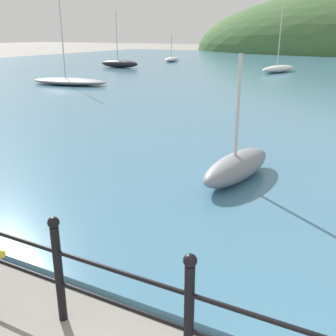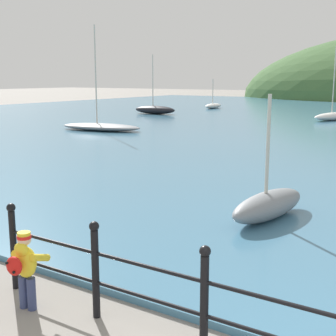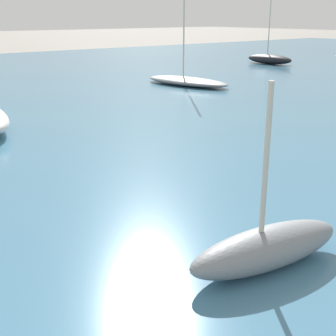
{
  "view_description": "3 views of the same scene",
  "coord_description": "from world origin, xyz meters",
  "px_view_note": "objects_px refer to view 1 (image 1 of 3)",
  "views": [
    {
      "loc": [
        -0.13,
        -1.04,
        2.91
      ],
      "look_at": [
        -3.03,
        4.52,
        0.74
      ],
      "focal_mm": 42.0,
      "sensor_mm": 36.0,
      "label": 1
    },
    {
      "loc": [
        0.83,
        -2.42,
        2.85
      ],
      "look_at": [
        -3.85,
        4.83,
        1.18
      ],
      "focal_mm": 50.0,
      "sensor_mm": 36.0,
      "label": 2
    },
    {
      "loc": [
        1.09,
        1.72,
        3.28
      ],
      "look_at": [
        -4.46,
        6.23,
        0.93
      ],
      "focal_mm": 50.0,
      "sensor_mm": 36.0,
      "label": 3
    }
  ],
  "objects_px": {
    "boat_nearest_quay": "(120,64)",
    "boat_mid_harbor": "(69,81)",
    "boat_blue_hull": "(279,68)",
    "boat_green_fishing": "(172,59)",
    "boat_red_dinghy": "(237,166)"
  },
  "relations": [
    {
      "from": "boat_blue_hull",
      "to": "boat_mid_harbor",
      "type": "relative_size",
      "value": 0.88
    },
    {
      "from": "boat_blue_hull",
      "to": "boat_nearest_quay",
      "type": "height_order",
      "value": "boat_blue_hull"
    },
    {
      "from": "boat_red_dinghy",
      "to": "boat_mid_harbor",
      "type": "bearing_deg",
      "value": 142.22
    },
    {
      "from": "boat_mid_harbor",
      "to": "boat_red_dinghy",
      "type": "bearing_deg",
      "value": -37.78
    },
    {
      "from": "boat_blue_hull",
      "to": "boat_red_dinghy",
      "type": "bearing_deg",
      "value": -79.29
    },
    {
      "from": "boat_blue_hull",
      "to": "boat_mid_harbor",
      "type": "distance_m",
      "value": 15.66
    },
    {
      "from": "boat_blue_hull",
      "to": "boat_nearest_quay",
      "type": "bearing_deg",
      "value": -171.42
    },
    {
      "from": "boat_blue_hull",
      "to": "boat_mid_harbor",
      "type": "bearing_deg",
      "value": -124.58
    },
    {
      "from": "boat_mid_harbor",
      "to": "boat_red_dinghy",
      "type": "height_order",
      "value": "boat_mid_harbor"
    },
    {
      "from": "boat_nearest_quay",
      "to": "boat_mid_harbor",
      "type": "distance_m",
      "value": 11.66
    },
    {
      "from": "boat_nearest_quay",
      "to": "boat_red_dinghy",
      "type": "relative_size",
      "value": 1.81
    },
    {
      "from": "boat_blue_hull",
      "to": "boat_green_fishing",
      "type": "bearing_deg",
      "value": 151.9
    },
    {
      "from": "boat_green_fishing",
      "to": "boat_blue_hull",
      "type": "bearing_deg",
      "value": -28.1
    },
    {
      "from": "boat_blue_hull",
      "to": "boat_green_fishing",
      "type": "height_order",
      "value": "boat_blue_hull"
    },
    {
      "from": "boat_green_fishing",
      "to": "boat_mid_harbor",
      "type": "xyz_separation_m",
      "value": [
        3.37,
        -19.44,
        -0.03
      ]
    }
  ]
}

